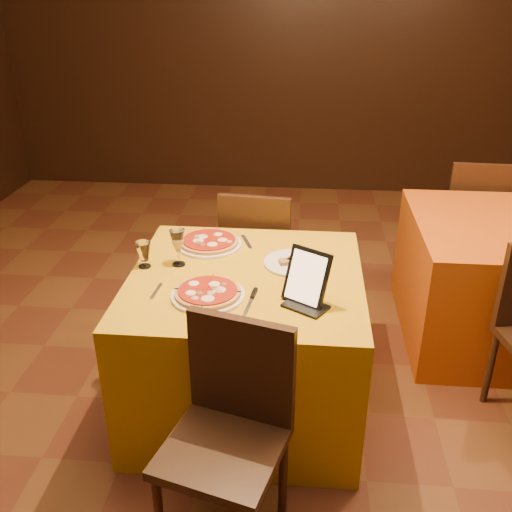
# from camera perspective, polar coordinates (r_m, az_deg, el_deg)

# --- Properties ---
(floor) EXTENTS (6.00, 7.00, 0.01)m
(floor) POSITION_cam_1_polar(r_m,az_deg,el_deg) (3.07, 3.12, -15.14)
(floor) COLOR #5E2D19
(floor) RESTS_ON ground
(wall_back) EXTENTS (6.00, 0.01, 2.80)m
(wall_back) POSITION_cam_1_polar(r_m,az_deg,el_deg) (5.85, 5.04, 19.85)
(wall_back) COLOR black
(wall_back) RESTS_ON floor
(main_table) EXTENTS (1.10, 1.10, 0.75)m
(main_table) POSITION_cam_1_polar(r_m,az_deg,el_deg) (2.89, -0.96, -8.46)
(main_table) COLOR #CE980D
(main_table) RESTS_ON floor
(side_table) EXTENTS (1.10, 1.10, 0.75)m
(side_table) POSITION_cam_1_polar(r_m,az_deg,el_deg) (3.73, 23.32, -2.33)
(side_table) COLOR #AF470B
(side_table) RESTS_ON floor
(chair_main_near) EXTENTS (0.55, 0.55, 0.91)m
(chair_main_near) POSITION_cam_1_polar(r_m,az_deg,el_deg) (2.21, -3.39, -18.79)
(chair_main_near) COLOR black
(chair_main_near) RESTS_ON floor
(chair_main_far) EXTENTS (0.50, 0.50, 0.91)m
(chair_main_far) POSITION_cam_1_polar(r_m,az_deg,el_deg) (3.57, 0.45, 0.10)
(chair_main_far) COLOR black
(chair_main_far) RESTS_ON floor
(chair_side_far) EXTENTS (0.48, 0.48, 0.91)m
(chair_side_far) POSITION_cam_1_polar(r_m,az_deg,el_deg) (4.42, 20.59, 3.64)
(chair_side_far) COLOR black
(chair_side_far) RESTS_ON floor
(pizza_near) EXTENTS (0.33, 0.33, 0.03)m
(pizza_near) POSITION_cam_1_polar(r_m,az_deg,el_deg) (2.52, -4.84, -3.77)
(pizza_near) COLOR white
(pizza_near) RESTS_ON main_table
(pizza_far) EXTENTS (0.34, 0.34, 0.03)m
(pizza_far) POSITION_cam_1_polar(r_m,az_deg,el_deg) (3.00, -4.71, 1.33)
(pizza_far) COLOR white
(pizza_far) RESTS_ON main_table
(cutlet_dish) EXTENTS (0.30, 0.30, 0.03)m
(cutlet_dish) POSITION_cam_1_polar(r_m,az_deg,el_deg) (2.80, 3.82, -0.59)
(cutlet_dish) COLOR white
(cutlet_dish) RESTS_ON main_table
(wine_glass) EXTENTS (0.08, 0.08, 0.19)m
(wine_glass) POSITION_cam_1_polar(r_m,az_deg,el_deg) (2.78, -7.82, 0.88)
(wine_glass) COLOR #CDBA74
(wine_glass) RESTS_ON main_table
(water_glass) EXTENTS (0.08, 0.08, 0.13)m
(water_glass) POSITION_cam_1_polar(r_m,az_deg,el_deg) (2.80, -11.17, 0.13)
(water_glass) COLOR white
(water_glass) RESTS_ON main_table
(tablet) EXTENTS (0.22, 0.19, 0.24)m
(tablet) POSITION_cam_1_polar(r_m,az_deg,el_deg) (2.43, 5.10, -2.11)
(tablet) COLOR black
(tablet) RESTS_ON main_table
(knife) EXTENTS (0.04, 0.19, 0.01)m
(knife) POSITION_cam_1_polar(r_m,az_deg,el_deg) (2.46, -0.63, -4.80)
(knife) COLOR silver
(knife) RESTS_ON main_table
(fork_near) EXTENTS (0.03, 0.14, 0.01)m
(fork_near) POSITION_cam_1_polar(r_m,az_deg,el_deg) (2.59, -9.93, -3.48)
(fork_near) COLOR silver
(fork_near) RESTS_ON main_table
(fork_far) EXTENTS (0.08, 0.18, 0.01)m
(fork_far) POSITION_cam_1_polar(r_m,az_deg,el_deg) (3.03, -0.94, 1.43)
(fork_far) COLOR silver
(fork_far) RESTS_ON main_table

